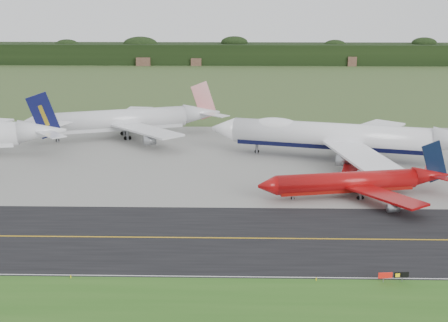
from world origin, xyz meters
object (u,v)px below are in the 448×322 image
jet_ba_747 (340,136)px  jet_star_tail (124,120)px  jet_red_737 (357,182)px  taxiway_sign (393,275)px

jet_ba_747 → jet_star_tail: size_ratio=1.20×
jet_ba_747 → jet_red_737: 30.69m
jet_red_737 → taxiway_sign: jet_red_737 is taller
jet_ba_747 → taxiway_sign: size_ratio=15.03×
jet_red_737 → taxiway_sign: bearing=-92.6°
jet_red_737 → taxiway_sign: (-1.82, -40.77, -2.08)m
jet_ba_747 → jet_red_737: jet_ba_747 is taller
jet_star_tail → taxiway_sign: (57.11, -94.89, -4.18)m
jet_red_737 → jet_star_tail: size_ratio=0.73×
jet_star_tail → taxiway_sign: bearing=-59.0°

